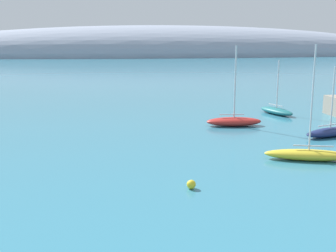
# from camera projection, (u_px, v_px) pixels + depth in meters

# --- Properties ---
(distant_ridge) EXTENTS (304.75, 67.24, 33.63)m
(distant_ridge) POSITION_uv_depth(u_px,v_px,m) (163.00, 55.00, 245.38)
(distant_ridge) COLOR #8E99AD
(distant_ridge) RESTS_ON ground
(sailboat_teal_near_shore) EXTENTS (3.84, 6.50, 7.48)m
(sailboat_teal_near_shore) POSITION_uv_depth(u_px,v_px,m) (276.00, 111.00, 59.65)
(sailboat_teal_near_shore) COLOR #1E6B70
(sailboat_teal_near_shore) RESTS_ON water
(sailboat_navy_mid_mooring) EXTENTS (6.93, 4.08, 7.54)m
(sailboat_navy_mid_mooring) POSITION_uv_depth(u_px,v_px,m) (330.00, 132.00, 46.42)
(sailboat_navy_mid_mooring) COLOR navy
(sailboat_navy_mid_mooring) RESTS_ON water
(sailboat_yellow_outer_mooring) EXTENTS (7.73, 3.81, 9.95)m
(sailboat_yellow_outer_mooring) POSITION_uv_depth(u_px,v_px,m) (309.00, 154.00, 37.42)
(sailboat_yellow_outer_mooring) COLOR yellow
(sailboat_yellow_outer_mooring) RESTS_ON water
(sailboat_red_end_of_line) EXTENTS (6.81, 2.83, 9.57)m
(sailboat_red_end_of_line) POSITION_uv_depth(u_px,v_px,m) (234.00, 121.00, 51.84)
(sailboat_red_end_of_line) COLOR red
(sailboat_red_end_of_line) RESTS_ON water
(mooring_buoy_yellow) EXTENTS (0.65, 0.65, 0.65)m
(mooring_buoy_yellow) POSITION_uv_depth(u_px,v_px,m) (191.00, 184.00, 30.40)
(mooring_buoy_yellow) COLOR yellow
(mooring_buoy_yellow) RESTS_ON water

